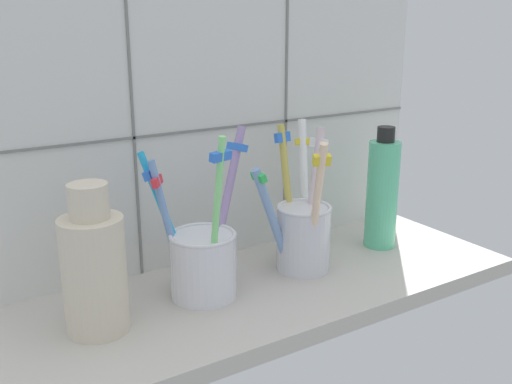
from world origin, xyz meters
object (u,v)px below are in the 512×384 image
toothbrush_cup_left (203,258)px  soap_bottle (382,192)px  toothbrush_cup_right (303,229)px  ceramic_vase (94,268)px

toothbrush_cup_left → soap_bottle: 27.67cm
toothbrush_cup_right → ceramic_vase: (-26.41, -1.13, 1.44)cm
toothbrush_cup_left → toothbrush_cup_right: bearing=0.5°
toothbrush_cup_left → ceramic_vase: toothbrush_cup_left is taller
ceramic_vase → soap_bottle: size_ratio=0.92×
soap_bottle → ceramic_vase: bearing=-177.8°
soap_bottle → toothbrush_cup_right: bearing=-178.4°
ceramic_vase → toothbrush_cup_right: bearing=2.5°
toothbrush_cup_left → toothbrush_cup_right: size_ratio=1.07×
toothbrush_cup_left → soap_bottle: size_ratio=1.15×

